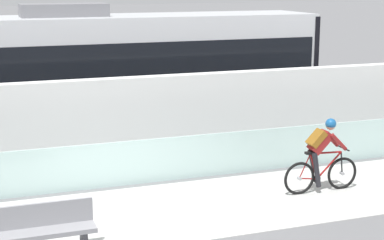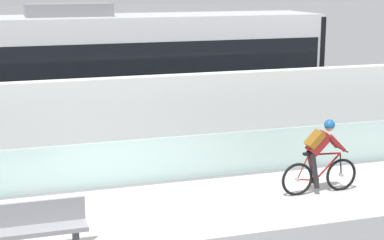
% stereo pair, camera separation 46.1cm
% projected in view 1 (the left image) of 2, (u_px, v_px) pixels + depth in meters
% --- Properties ---
extents(ground_plane, '(200.00, 200.00, 0.00)m').
position_uv_depth(ground_plane, '(127.00, 216.00, 12.16)').
color(ground_plane, slate).
extents(bike_path_deck, '(32.00, 3.20, 0.01)m').
position_uv_depth(bike_path_deck, '(127.00, 216.00, 12.16)').
color(bike_path_deck, beige).
rests_on(bike_path_deck, ground).
extents(glass_parapet, '(32.00, 0.05, 1.01)m').
position_uv_depth(glass_parapet, '(106.00, 165.00, 13.75)').
color(glass_parapet, silver).
rests_on(glass_parapet, ground).
extents(concrete_barrier_wall, '(32.00, 0.36, 2.13)m').
position_uv_depth(concrete_barrier_wall, '(90.00, 123.00, 15.27)').
color(concrete_barrier_wall, white).
rests_on(concrete_barrier_wall, ground).
extents(tram_rail_near, '(32.00, 0.08, 0.01)m').
position_uv_depth(tram_rail_near, '(75.00, 141.00, 17.79)').
color(tram_rail_near, '#595654').
rests_on(tram_rail_near, ground).
extents(tram_rail_far, '(32.00, 0.08, 0.01)m').
position_uv_depth(tram_rail_far, '(67.00, 130.00, 19.11)').
color(tram_rail_far, '#595654').
rests_on(tram_rail_far, ground).
extents(tram, '(11.06, 2.54, 3.81)m').
position_uv_depth(tram, '(133.00, 68.00, 18.66)').
color(tram, silver).
rests_on(tram, ground).
extents(cyclist_on_bike, '(1.77, 0.58, 1.61)m').
position_uv_depth(cyclist_on_bike, '(322.00, 156.00, 13.38)').
color(cyclist_on_bike, black).
rests_on(cyclist_on_bike, ground).
extents(bench, '(1.60, 0.45, 0.89)m').
position_uv_depth(bench, '(46.00, 229.00, 10.32)').
color(bench, gray).
rests_on(bench, ground).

